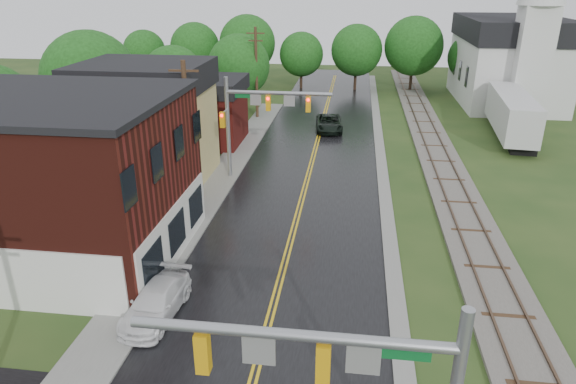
% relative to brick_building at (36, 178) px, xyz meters
% --- Properties ---
extents(main_road, '(10.00, 90.00, 0.02)m').
position_rel_brick_building_xyz_m(main_road, '(12.48, 15.00, -4.15)').
color(main_road, black).
rests_on(main_road, ground).
extents(curb_right, '(0.80, 70.00, 0.12)m').
position_rel_brick_building_xyz_m(curb_right, '(17.88, 20.00, -4.15)').
color(curb_right, gray).
rests_on(curb_right, ground).
extents(sidewalk_left, '(2.40, 50.00, 0.12)m').
position_rel_brick_building_xyz_m(sidewalk_left, '(6.28, 10.00, -4.15)').
color(sidewalk_left, gray).
rests_on(sidewalk_left, ground).
extents(brick_building, '(14.30, 10.30, 8.30)m').
position_rel_brick_building_xyz_m(brick_building, '(0.00, 0.00, 0.00)').
color(brick_building, '#46150F').
rests_on(brick_building, ground).
extents(yellow_house, '(8.00, 7.00, 6.40)m').
position_rel_brick_building_xyz_m(yellow_house, '(1.48, 11.00, -0.95)').
color(yellow_house, tan).
rests_on(yellow_house, ground).
extents(darkred_building, '(7.00, 6.00, 4.40)m').
position_rel_brick_building_xyz_m(darkred_building, '(2.48, 20.00, -1.95)').
color(darkred_building, '#3F0F0C').
rests_on(darkred_building, ground).
extents(church, '(10.40, 18.40, 20.00)m').
position_rel_brick_building_xyz_m(church, '(32.48, 38.74, 1.68)').
color(church, silver).
rests_on(church, ground).
extents(railroad, '(3.20, 80.00, 0.30)m').
position_rel_brick_building_xyz_m(railroad, '(22.48, 20.00, -4.05)').
color(railroad, '#59544C').
rests_on(railroad, ground).
extents(traffic_signal_far, '(7.34, 0.43, 7.20)m').
position_rel_brick_building_xyz_m(traffic_signal_far, '(9.01, 12.00, 0.82)').
color(traffic_signal_far, gray).
rests_on(traffic_signal_far, ground).
extents(utility_pole_b, '(1.80, 0.28, 9.00)m').
position_rel_brick_building_xyz_m(utility_pole_b, '(5.68, 7.00, 0.57)').
color(utility_pole_b, '#382616').
rests_on(utility_pole_b, ground).
extents(utility_pole_c, '(1.80, 0.28, 9.00)m').
position_rel_brick_building_xyz_m(utility_pole_c, '(5.68, 29.00, 0.57)').
color(utility_pole_c, '#382616').
rests_on(utility_pole_c, ground).
extents(tree_left_b, '(7.60, 7.60, 9.69)m').
position_rel_brick_building_xyz_m(tree_left_b, '(-5.36, 16.90, 1.57)').
color(tree_left_b, black).
rests_on(tree_left_b, ground).
extents(tree_left_c, '(6.00, 6.00, 7.65)m').
position_rel_brick_building_xyz_m(tree_left_c, '(-1.36, 24.90, 0.36)').
color(tree_left_c, black).
rests_on(tree_left_c, ground).
extents(tree_left_e, '(6.40, 6.40, 8.16)m').
position_rel_brick_building_xyz_m(tree_left_e, '(3.64, 30.90, 0.66)').
color(tree_left_e, black).
rests_on(tree_left_e, ground).
extents(suv_dark, '(2.84, 5.34, 1.43)m').
position_rel_brick_building_xyz_m(suv_dark, '(13.28, 25.16, -3.44)').
color(suv_dark, black).
rests_on(suv_dark, ground).
extents(pickup_white, '(2.16, 4.64, 1.31)m').
position_rel_brick_building_xyz_m(pickup_white, '(7.68, -4.66, -3.50)').
color(pickup_white, white).
rests_on(pickup_white, ground).
extents(semi_trailer, '(3.84, 12.68, 3.92)m').
position_rel_brick_building_xyz_m(semi_trailer, '(29.46, 24.89, -1.83)').
color(semi_trailer, black).
rests_on(semi_trailer, ground).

